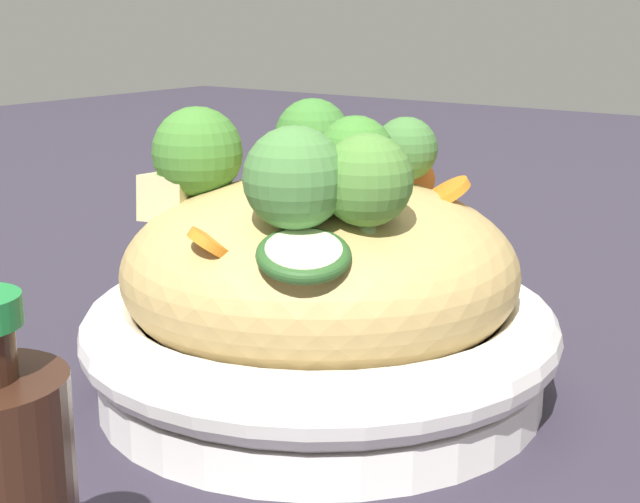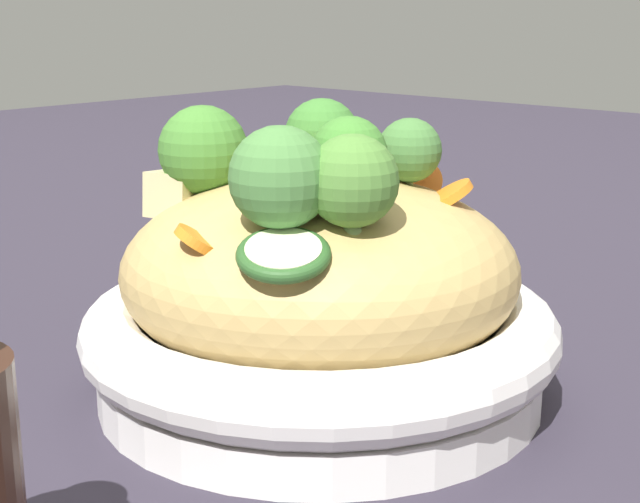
% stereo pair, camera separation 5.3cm
% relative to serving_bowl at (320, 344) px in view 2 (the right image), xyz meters
% --- Properties ---
extents(ground_plane, '(3.00, 3.00, 0.00)m').
position_rel_serving_bowl_xyz_m(ground_plane, '(0.00, 0.00, -0.03)').
color(ground_plane, '#2F2A37').
extents(serving_bowl, '(0.27, 0.27, 0.06)m').
position_rel_serving_bowl_xyz_m(serving_bowl, '(0.00, 0.00, 0.00)').
color(serving_bowl, white).
rests_on(serving_bowl, ground_plane).
extents(noodle_heap, '(0.22, 0.22, 0.11)m').
position_rel_serving_bowl_xyz_m(noodle_heap, '(-0.00, 0.00, 0.04)').
color(noodle_heap, tan).
rests_on(noodle_heap, serving_bowl).
extents(broccoli_florets, '(0.16, 0.19, 0.06)m').
position_rel_serving_bowl_xyz_m(broccoli_florets, '(0.02, 0.00, 0.11)').
color(broccoli_florets, '#A3BA76').
rests_on(broccoli_florets, serving_bowl).
extents(carrot_coins, '(0.18, 0.12, 0.04)m').
position_rel_serving_bowl_xyz_m(carrot_coins, '(-0.00, 0.02, 0.09)').
color(carrot_coins, orange).
rests_on(carrot_coins, serving_bowl).
extents(zucchini_slices, '(0.18, 0.12, 0.05)m').
position_rel_serving_bowl_xyz_m(zucchini_slices, '(0.02, 0.02, 0.09)').
color(zucchini_slices, beige).
rests_on(zucchini_slices, serving_bowl).
extents(chicken_chunks, '(0.09, 0.12, 0.05)m').
position_rel_serving_bowl_xyz_m(chicken_chunks, '(0.01, -0.04, 0.09)').
color(chicken_chunks, '#CCBD87').
rests_on(chicken_chunks, serving_bowl).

